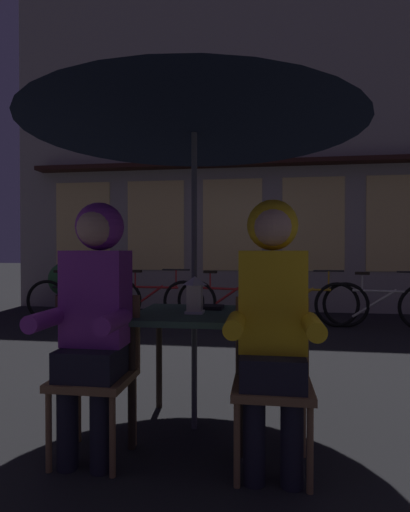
{
  "coord_description": "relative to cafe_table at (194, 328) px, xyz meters",
  "views": [
    {
      "loc": [
        0.44,
        -2.56,
        1.13
      ],
      "look_at": [
        0.0,
        0.48,
        1.09
      ],
      "focal_mm": 28.88,
      "sensor_mm": 36.0,
      "label": 1
    }
  ],
  "objects": [
    {
      "name": "potted_plant",
      "position": [
        -3.0,
        4.22,
        -0.09
      ],
      "size": [
        0.6,
        0.6,
        0.92
      ],
      "color": "brown",
      "rests_on": "ground_plane"
    },
    {
      "name": "lantern",
      "position": [
        0.01,
        -0.05,
        0.22
      ],
      "size": [
        0.11,
        0.11,
        0.23
      ],
      "color": "white",
      "rests_on": "cafe_table"
    },
    {
      "name": "book",
      "position": [
        0.07,
        0.15,
        0.11
      ],
      "size": [
        0.21,
        0.15,
        0.02
      ],
      "primitive_type": "cube",
      "rotation": [
        0.0,
        0.0,
        -0.04
      ],
      "color": "black",
      "rests_on": "cafe_table"
    },
    {
      "name": "cafe_table",
      "position": [
        0.0,
        0.0,
        0.0
      ],
      "size": [
        0.72,
        0.72,
        0.74
      ],
      "color": "#42664C",
      "rests_on": "ground_plane"
    },
    {
      "name": "chair_left",
      "position": [
        -0.48,
        -0.37,
        -0.15
      ],
      "size": [
        0.4,
        0.4,
        0.87
      ],
      "color": "olive",
      "rests_on": "ground_plane"
    },
    {
      "name": "person_right_hooded",
      "position": [
        0.48,
        -0.43,
        0.21
      ],
      "size": [
        0.45,
        0.56,
        1.4
      ],
      "color": "black",
      "rests_on": "ground_plane"
    },
    {
      "name": "patio_umbrella",
      "position": [
        0.0,
        0.0,
        1.42
      ],
      "size": [
        2.1,
        2.1,
        2.31
      ],
      "color": "#4C4C51",
      "rests_on": "ground_plane"
    },
    {
      "name": "chair_right",
      "position": [
        0.48,
        -0.37,
        -0.15
      ],
      "size": [
        0.4,
        0.4,
        0.87
      ],
      "color": "olive",
      "rests_on": "ground_plane"
    },
    {
      "name": "bicycle_fourth",
      "position": [
        0.99,
        3.64,
        -0.29
      ],
      "size": [
        1.68,
        0.16,
        0.84
      ],
      "color": "black",
      "rests_on": "ground_plane"
    },
    {
      "name": "bicycle_second",
      "position": [
        -1.31,
        3.73,
        -0.29
      ],
      "size": [
        1.68,
        0.16,
        0.84
      ],
      "color": "black",
      "rests_on": "ground_plane"
    },
    {
      "name": "bicycle_fifth",
      "position": [
        2.12,
        3.59,
        -0.29
      ],
      "size": [
        1.66,
        0.37,
        0.84
      ],
      "color": "black",
      "rests_on": "ground_plane"
    },
    {
      "name": "shopfront_building",
      "position": [
        0.58,
        5.4,
        2.45
      ],
      "size": [
        10.0,
        0.93,
        6.2
      ],
      "color": "#9E9389",
      "rests_on": "ground_plane"
    },
    {
      "name": "person_left_hooded",
      "position": [
        -0.48,
        -0.43,
        0.21
      ],
      "size": [
        0.45,
        0.56,
        1.4
      ],
      "color": "black",
      "rests_on": "ground_plane"
    },
    {
      "name": "ground_plane",
      "position": [
        0.0,
        0.0,
        -0.64
      ],
      "size": [
        60.0,
        60.0,
        0.0
      ],
      "primitive_type": "plane",
      "color": "black"
    },
    {
      "name": "bicycle_third",
      "position": [
        -0.11,
        3.63,
        -0.29
      ],
      "size": [
        1.64,
        0.45,
        0.84
      ],
      "color": "black",
      "rests_on": "ground_plane"
    },
    {
      "name": "bicycle_nearest",
      "position": [
        -2.45,
        3.54,
        -0.29
      ],
      "size": [
        1.68,
        0.21,
        0.84
      ],
      "color": "black",
      "rests_on": "ground_plane"
    }
  ]
}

